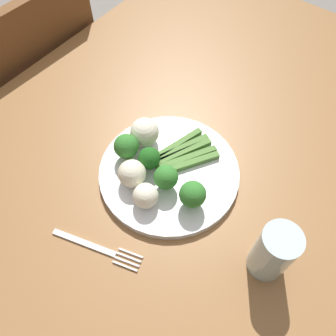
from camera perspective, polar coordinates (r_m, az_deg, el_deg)
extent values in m
cube|color=gray|center=(1.38, 1.79, -15.63)|extent=(6.00, 6.00, 0.02)
cube|color=olive|center=(0.71, 3.34, 1.69)|extent=(1.26, 0.90, 0.04)
cylinder|color=olive|center=(1.45, 2.92, 16.10)|extent=(0.07, 0.07, 0.70)
cube|color=brown|center=(1.28, -22.40, 10.80)|extent=(0.42, 0.42, 0.02)
cube|color=brown|center=(1.01, -20.03, 14.48)|extent=(0.38, 0.05, 0.40)
cylinder|color=brown|center=(1.60, -18.64, 11.34)|extent=(0.04, 0.04, 0.45)
cylinder|color=brown|center=(1.40, -9.90, 5.45)|extent=(0.04, 0.04, 0.45)
cylinder|color=brown|center=(1.32, -20.30, -3.85)|extent=(0.04, 0.04, 0.45)
cylinder|color=white|center=(0.66, 0.00, -0.58)|extent=(0.27, 0.27, 0.01)
cube|color=#47752D|center=(0.66, 3.57, 0.69)|extent=(0.11, 0.08, 0.01)
cube|color=#47752D|center=(0.66, 3.18, 1.55)|extent=(0.11, 0.07, 0.01)
cube|color=#47752D|center=(0.67, 2.74, 2.38)|extent=(0.12, 0.06, 0.01)
cube|color=#47752D|center=(0.68, 2.18, 3.14)|extent=(0.12, 0.06, 0.01)
cube|color=#47752D|center=(0.68, 1.41, 3.77)|extent=(0.12, 0.04, 0.01)
cylinder|color=#4C7F2B|center=(0.65, -3.04, 0.57)|extent=(0.01, 0.01, 0.01)
sphere|color=#1E5B1C|center=(0.64, -3.13, 1.68)|extent=(0.04, 0.04, 0.04)
cylinder|color=#609E3D|center=(0.67, -6.72, 2.31)|extent=(0.02, 0.02, 0.02)
sphere|color=#337A2D|center=(0.65, -6.95, 3.62)|extent=(0.05, 0.05, 0.05)
cylinder|color=#609E3D|center=(0.63, -0.33, -2.68)|extent=(0.02, 0.02, 0.02)
sphere|color=#337A2D|center=(0.61, -0.34, -1.53)|extent=(0.04, 0.04, 0.04)
cylinder|color=#609E3D|center=(0.61, 3.96, -5.51)|extent=(0.02, 0.02, 0.02)
sphere|color=#337A2D|center=(0.59, 4.10, -4.36)|extent=(0.05, 0.05, 0.05)
sphere|color=white|center=(0.60, -3.74, -4.61)|extent=(0.05, 0.05, 0.05)
sphere|color=white|center=(0.67, -3.90, 5.95)|extent=(0.06, 0.06, 0.06)
sphere|color=silver|center=(0.62, -5.99, -0.93)|extent=(0.05, 0.05, 0.05)
cube|color=silver|center=(0.62, -13.73, -11.96)|extent=(0.04, 0.12, 0.00)
cube|color=silver|center=(0.60, -7.16, -15.86)|extent=(0.02, 0.04, 0.00)
cube|color=silver|center=(0.60, -6.83, -15.19)|extent=(0.02, 0.04, 0.00)
cube|color=silver|center=(0.60, -6.50, -14.51)|extent=(0.02, 0.04, 0.00)
cube|color=silver|center=(0.60, -6.18, -13.85)|extent=(0.02, 0.04, 0.00)
cylinder|color=silver|center=(0.56, 17.03, -13.21)|extent=(0.06, 0.06, 0.12)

